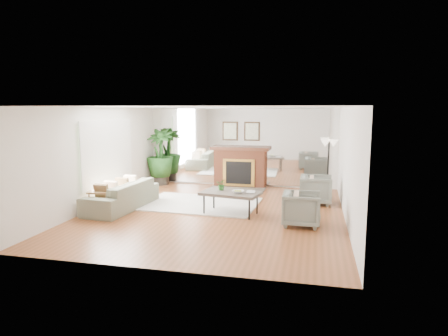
% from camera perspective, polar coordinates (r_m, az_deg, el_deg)
% --- Properties ---
extents(ground, '(7.00, 7.00, 0.00)m').
position_cam_1_polar(ground, '(9.58, -1.39, -6.38)').
color(ground, brown).
rests_on(ground, ground).
extents(wall_left, '(0.02, 7.00, 2.50)m').
position_cam_1_polar(wall_left, '(10.48, -17.46, 1.48)').
color(wall_left, silver).
rests_on(wall_left, ground).
extents(wall_right, '(0.02, 7.00, 2.50)m').
position_cam_1_polar(wall_right, '(9.08, 17.20, 0.46)').
color(wall_right, silver).
rests_on(wall_right, ground).
extents(wall_back, '(6.00, 0.02, 2.50)m').
position_cam_1_polar(wall_back, '(12.73, 2.48, 3.04)').
color(wall_back, silver).
rests_on(wall_back, ground).
extents(mirror_panel, '(5.40, 0.04, 2.40)m').
position_cam_1_polar(mirror_panel, '(12.71, 2.47, 3.04)').
color(mirror_panel, silver).
rests_on(mirror_panel, wall_back).
extents(window_panel, '(0.04, 2.40, 1.50)m').
position_cam_1_polar(window_panel, '(10.80, -16.28, 2.26)').
color(window_panel, '#B2E09E').
rests_on(window_panel, wall_left).
extents(fireplace, '(1.85, 0.83, 2.05)m').
position_cam_1_polar(fireplace, '(12.57, 2.28, 0.27)').
color(fireplace, brown).
rests_on(fireplace, ground).
extents(area_rug, '(3.01, 2.21, 0.03)m').
position_cam_1_polar(area_rug, '(10.39, -3.50, -5.13)').
color(area_rug, silver).
rests_on(area_rug, ground).
extents(coffee_table, '(1.45, 1.00, 0.54)m').
position_cam_1_polar(coffee_table, '(9.32, 0.96, -3.69)').
color(coffee_table, '#554D43').
rests_on(coffee_table, ground).
extents(sofa, '(1.07, 2.35, 0.67)m').
position_cam_1_polar(sofa, '(10.21, -14.41, -3.79)').
color(sofa, slate).
rests_on(sofa, ground).
extents(armchair_back, '(0.82, 0.80, 0.74)m').
position_cam_1_polar(armchair_back, '(10.66, 13.02, -3.02)').
color(armchair_back, slate).
rests_on(armchair_back, ground).
extents(armchair_front, '(0.79, 0.77, 0.72)m').
position_cam_1_polar(armchair_front, '(8.63, 11.04, -5.75)').
color(armchair_front, slate).
rests_on(armchair_front, ground).
extents(side_table, '(0.55, 0.55, 0.56)m').
position_cam_1_polar(side_table, '(9.77, -17.19, -3.62)').
color(side_table, brown).
rests_on(side_table, ground).
extents(potted_ficus, '(0.95, 0.95, 1.83)m').
position_cam_1_polar(potted_ficus, '(13.09, -9.12, 1.89)').
color(potted_ficus, black).
rests_on(potted_ficus, ground).
extents(floor_lamp, '(0.51, 0.28, 1.56)m').
position_cam_1_polar(floor_lamp, '(12.13, 14.80, 2.88)').
color(floor_lamp, black).
rests_on(floor_lamp, ground).
extents(tabletop_plant, '(0.26, 0.24, 0.27)m').
position_cam_1_polar(tabletop_plant, '(9.49, -0.33, -2.37)').
color(tabletop_plant, '#275C22').
rests_on(tabletop_plant, coffee_table).
extents(fruit_bowl, '(0.29, 0.29, 0.07)m').
position_cam_1_polar(fruit_bowl, '(9.16, 2.00, -3.41)').
color(fruit_bowl, brown).
rests_on(fruit_bowl, coffee_table).
extents(book, '(0.22, 0.29, 0.02)m').
position_cam_1_polar(book, '(9.27, 3.22, -3.43)').
color(book, brown).
rests_on(book, coffee_table).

